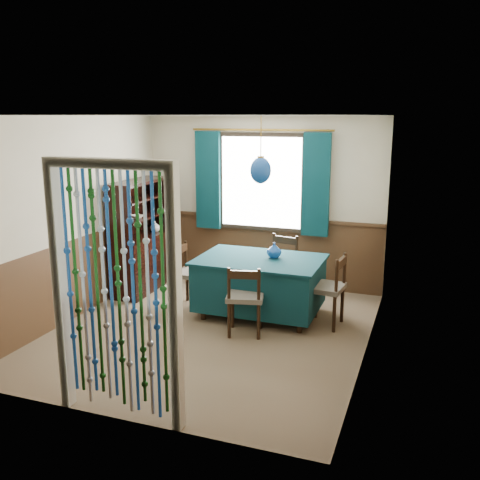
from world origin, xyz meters
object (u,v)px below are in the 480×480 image
at_px(bowl_shelf, 137,216).
at_px(chair_near, 245,298).
at_px(dining_table, 260,282).
at_px(chair_right, 328,288).
at_px(sideboard, 142,251).
at_px(vase_sideboard, 155,226).
at_px(chair_left, 191,273).
at_px(chair_far, 280,265).
at_px(pendant_lamp, 261,170).
at_px(vase_table, 274,251).

bearing_deg(bowl_shelf, chair_near, -25.17).
distance_m(dining_table, chair_right, 0.88).
bearing_deg(sideboard, vase_sideboard, 77.21).
distance_m(sideboard, vase_sideboard, 0.45).
relative_size(dining_table, chair_left, 1.84).
xyz_separation_m(chair_near, chair_right, (0.84, 0.60, 0.02)).
relative_size(dining_table, sideboard, 0.97).
bearing_deg(bowl_shelf, chair_right, -6.16).
bearing_deg(chair_near, chair_left, 132.86).
bearing_deg(chair_near, chair_far, 75.34).
bearing_deg(pendant_lamp, chair_near, -87.25).
xyz_separation_m(chair_left, sideboard, (-0.98, 0.43, 0.11)).
distance_m(chair_far, sideboard, 2.04).
bearing_deg(chair_far, vase_sideboard, 10.21).
distance_m(chair_near, chair_far, 1.40).
bearing_deg(vase_table, pendant_lamp, -145.57).
bearing_deg(chair_right, sideboard, 85.65).
height_order(chair_far, chair_left, chair_far).
distance_m(chair_near, chair_right, 1.04).
distance_m(chair_near, vase_table, 0.86).
xyz_separation_m(chair_right, pendant_lamp, (-0.88, 0.05, 1.38)).
relative_size(chair_near, sideboard, 0.53).
height_order(chair_left, vase_sideboard, vase_sideboard).
bearing_deg(sideboard, chair_near, -30.87).
bearing_deg(pendant_lamp, sideboard, 167.18).
bearing_deg(vase_sideboard, bowl_shelf, -90.00).
distance_m(chair_right, sideboard, 2.87).
relative_size(dining_table, vase_table, 8.79).
xyz_separation_m(chair_far, vase_table, (0.09, -0.64, 0.37)).
height_order(chair_near, pendant_lamp, pendant_lamp).
relative_size(chair_right, pendant_lamp, 1.09).
height_order(dining_table, chair_left, chair_left).
distance_m(dining_table, chair_far, 0.75).
distance_m(chair_left, chair_right, 1.85).
xyz_separation_m(chair_far, chair_left, (-1.03, -0.73, -0.01)).
bearing_deg(chair_right, dining_table, 92.46).
xyz_separation_m(chair_near, sideboard, (-1.98, 1.09, 0.12)).
bearing_deg(pendant_lamp, bowl_shelf, 172.39).
xyz_separation_m(chair_far, pendant_lamp, (-0.06, -0.75, 1.39)).
distance_m(dining_table, sideboard, 2.01).
xyz_separation_m(dining_table, vase_table, (0.15, 0.11, 0.40)).
height_order(chair_right, vase_sideboard, vase_sideboard).
relative_size(chair_left, bowl_shelf, 4.39).
relative_size(dining_table, bowl_shelf, 8.08).
distance_m(sideboard, bowl_shelf, 0.59).
bearing_deg(vase_table, chair_near, -99.18).
distance_m(vase_table, vase_sideboard, 2.15).
distance_m(dining_table, chair_left, 0.97).
bearing_deg(chair_far, chair_right, 146.28).
bearing_deg(chair_far, bowl_shelf, 24.71).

